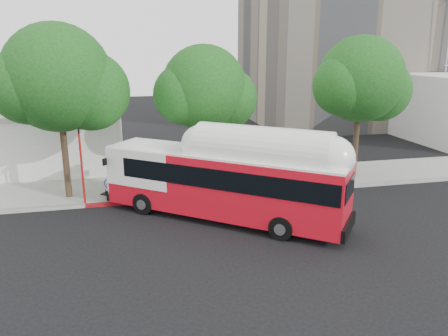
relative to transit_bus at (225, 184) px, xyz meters
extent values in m
plane|color=black|center=(0.96, -0.66, -1.83)|extent=(120.00, 120.00, 0.00)
cube|color=gray|center=(0.96, 5.84, -1.76)|extent=(60.00, 5.00, 0.15)
cube|color=gray|center=(0.96, 3.24, -1.76)|extent=(60.00, 0.30, 0.15)
cube|color=maroon|center=(-2.04, 3.24, -1.75)|extent=(10.00, 0.32, 0.16)
cylinder|color=#2D2116|center=(-8.04, 4.84, 1.21)|extent=(0.36, 0.36, 6.08)
sphere|color=#153F12|center=(-8.04, 4.84, 5.01)|extent=(5.80, 5.80, 5.80)
sphere|color=#153F12|center=(-6.45, 5.04, 4.25)|extent=(4.35, 4.35, 4.35)
cylinder|color=#2D2116|center=(-0.04, 5.34, 0.89)|extent=(0.36, 0.36, 5.44)
sphere|color=#153F12|center=(-0.04, 5.34, 4.29)|extent=(5.00, 5.00, 5.00)
sphere|color=#153F12|center=(1.33, 5.54, 3.61)|extent=(3.75, 3.75, 3.75)
cylinder|color=#2D2116|center=(9.96, 5.14, 1.05)|extent=(0.36, 0.36, 5.76)
sphere|color=#153F12|center=(9.96, 5.14, 4.65)|extent=(5.40, 5.40, 5.40)
sphere|color=#153F12|center=(11.44, 5.34, 3.93)|extent=(4.05, 4.05, 4.05)
cube|color=silver|center=(-13.04, 13.34, 0.17)|extent=(16.00, 10.00, 4.00)
cube|color=gray|center=(-13.04, 13.34, 2.27)|extent=(16.20, 10.20, 0.30)
cube|color=red|center=(-0.07, 0.06, 0.01)|extent=(11.33, 9.66, 2.97)
cube|color=black|center=(0.33, -0.26, 0.63)|extent=(10.40, 8.95, 0.97)
cube|color=white|center=(-0.07, 0.06, 1.54)|extent=(11.28, 9.59, 0.10)
cube|color=white|center=(1.54, -1.20, 1.81)|extent=(6.43, 5.65, 0.56)
cube|color=black|center=(-5.36, 4.18, -1.32)|extent=(1.78, 1.96, 0.06)
imported|color=navy|center=(-5.36, 4.18, -0.83)|extent=(1.56, 1.76, 0.92)
cylinder|color=red|center=(-7.07, 3.50, 0.21)|extent=(0.12, 0.12, 4.07)
cube|color=black|center=(-7.07, 3.50, 2.34)|extent=(0.05, 0.41, 0.25)
camera|label=1|loc=(-4.56, -20.20, 6.57)|focal=35.00mm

